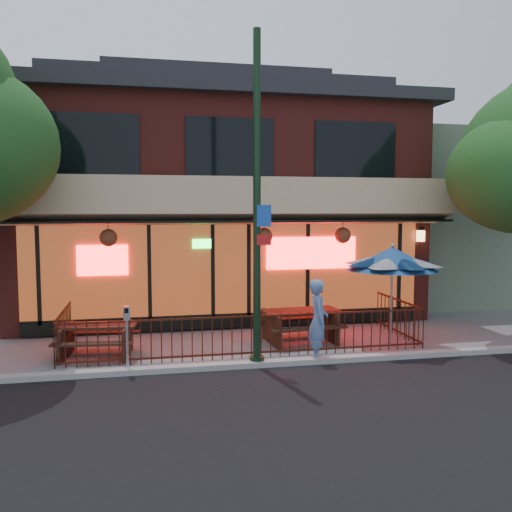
{
  "coord_description": "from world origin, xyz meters",
  "views": [
    {
      "loc": [
        -2.3,
        -11.5,
        3.35
      ],
      "look_at": [
        0.47,
        2.0,
        2.14
      ],
      "focal_mm": 38.0,
      "sensor_mm": 36.0,
      "label": 1
    }
  ],
  "objects": [
    {
      "name": "parking_meter_near",
      "position": [
        -2.69,
        -0.4,
        0.94
      ],
      "size": [
        0.14,
        0.13,
        1.38
      ],
      "color": "#A1A3A9",
      "rests_on": "ground"
    },
    {
      "name": "patio_fence",
      "position": [
        0.0,
        0.5,
        0.63
      ],
      "size": [
        8.44,
        2.62,
        1.0
      ],
      "color": "#3D160D",
      "rests_on": "ground"
    },
    {
      "name": "picnic_table_left",
      "position": [
        -3.41,
        1.0,
        0.49
      ],
      "size": [
        1.9,
        1.54,
        0.75
      ],
      "color": "#3D1F16",
      "rests_on": "ground"
    },
    {
      "name": "curb",
      "position": [
        0.0,
        -0.5,
        0.06
      ],
      "size": [
        80.0,
        0.25,
        0.12
      ],
      "primitive_type": "cube",
      "color": "#999993",
      "rests_on": "ground"
    },
    {
      "name": "asphalt_street",
      "position": [
        0.0,
        -6.0,
        0.0
      ],
      "size": [
        80.0,
        11.0,
        0.0
      ],
      "primitive_type": "cube",
      "color": "black",
      "rests_on": "ground"
    },
    {
      "name": "pedestrian",
      "position": [
        1.39,
        -0.32,
        0.91
      ],
      "size": [
        0.53,
        0.72,
        1.81
      ],
      "primitive_type": "imported",
      "rotation": [
        0.0,
        0.0,
        1.41
      ],
      "color": "#587AB1",
      "rests_on": "ground"
    },
    {
      "name": "ground",
      "position": [
        0.0,
        0.0,
        0.0
      ],
      "size": [
        80.0,
        80.0,
        0.0
      ],
      "primitive_type": "plane",
      "color": "gray",
      "rests_on": "ground"
    },
    {
      "name": "patio_umbrella",
      "position": [
        3.6,
        0.7,
        2.14
      ],
      "size": [
        2.19,
        2.19,
        2.5
      ],
      "color": "gray",
      "rests_on": "ground"
    },
    {
      "name": "picnic_table_right",
      "position": [
        1.47,
        1.39,
        0.54
      ],
      "size": [
        2.04,
        1.63,
        0.82
      ],
      "color": "#371F13",
      "rests_on": "ground"
    },
    {
      "name": "street_light",
      "position": [
        0.0,
        -0.4,
        3.15
      ],
      "size": [
        0.43,
        0.32,
        7.0
      ],
      "color": "black",
      "rests_on": "ground"
    },
    {
      "name": "restaurant_building",
      "position": [
        0.0,
        7.11,
        4.13
      ],
      "size": [
        12.96,
        9.49,
        8.05
      ],
      "color": "maroon",
      "rests_on": "ground"
    },
    {
      "name": "neighbor_building",
      "position": [
        9.0,
        7.7,
        3.0
      ],
      "size": [
        6.0,
        7.0,
        6.0
      ],
      "primitive_type": "cube",
      "color": "slate",
      "rests_on": "ground"
    }
  ]
}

